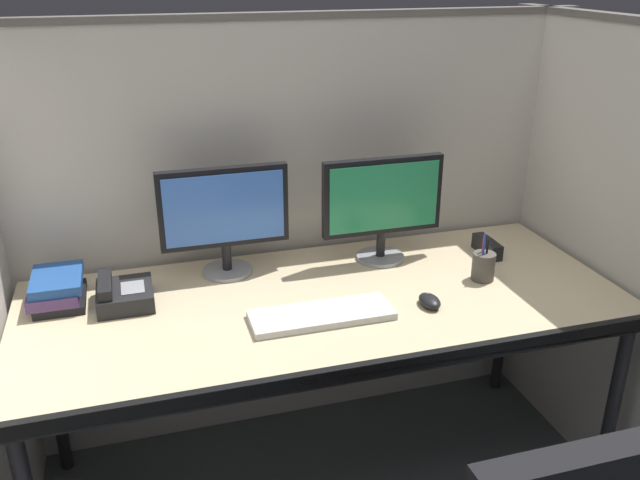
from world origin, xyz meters
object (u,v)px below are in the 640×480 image
at_px(desk_phone, 123,294).
at_px(pen_cup, 483,266).
at_px(desk, 326,314).
at_px(computer_mouse, 430,301).
at_px(red_stapler, 487,247).
at_px(keyboard_main, 322,315).
at_px(monitor_right, 382,202).
at_px(book_stack, 57,289).
at_px(monitor_left, 224,214).

height_order(desk_phone, pen_cup, pen_cup).
height_order(desk, computer_mouse, computer_mouse).
bearing_deg(desk_phone, red_stapler, 0.98).
bearing_deg(red_stapler, keyboard_main, -158.34).
bearing_deg(computer_mouse, red_stapler, 39.37).
height_order(monitor_right, desk_phone, monitor_right).
bearing_deg(desk_phone, book_stack, 160.71).
bearing_deg(keyboard_main, book_stack, 156.57).
distance_m(monitor_right, book_stack, 1.10).
bearing_deg(keyboard_main, monitor_right, 47.14).
bearing_deg(desk, desk_phone, 165.97).
relative_size(red_stapler, book_stack, 0.69).
xyz_separation_m(computer_mouse, desk_phone, (-0.91, 0.28, 0.02)).
bearing_deg(book_stack, keyboard_main, -23.43).
bearing_deg(book_stack, monitor_right, 1.07).
bearing_deg(keyboard_main, red_stapler, 21.66).
bearing_deg(computer_mouse, pen_cup, 25.61).
bearing_deg(monitor_right, desk, -139.14).
height_order(monitor_left, red_stapler, monitor_left).
height_order(computer_mouse, red_stapler, red_stapler).
relative_size(monitor_left, keyboard_main, 1.00).
bearing_deg(desk_phone, keyboard_main, -24.81).
xyz_separation_m(computer_mouse, red_stapler, (0.37, 0.30, 0.01)).
distance_m(monitor_left, red_stapler, 0.96).
distance_m(desk_phone, pen_cup, 1.17).
height_order(desk, keyboard_main, keyboard_main).
xyz_separation_m(red_stapler, book_stack, (-1.47, 0.05, 0.02)).
bearing_deg(desk, pen_cup, -0.98).
xyz_separation_m(desk_phone, red_stapler, (1.28, 0.02, -0.01)).
bearing_deg(pen_cup, monitor_left, 160.12).
distance_m(keyboard_main, computer_mouse, 0.34).
relative_size(desk_phone, pen_cup, 1.12).
bearing_deg(desk, monitor_right, 40.86).
xyz_separation_m(desk, book_stack, (-0.81, 0.22, 0.10)).
relative_size(red_stapler, pen_cup, 0.89).
relative_size(computer_mouse, desk_phone, 0.51).
relative_size(monitor_left, computer_mouse, 4.48).
distance_m(monitor_right, pen_cup, 0.40).
relative_size(desk, pen_cup, 11.25).
height_order(monitor_left, monitor_right, same).
distance_m(keyboard_main, red_stapler, 0.77).
xyz_separation_m(keyboard_main, pen_cup, (0.59, 0.10, 0.04)).
xyz_separation_m(monitor_right, computer_mouse, (0.02, -0.37, -0.20)).
bearing_deg(pen_cup, desk_phone, 172.04).
bearing_deg(keyboard_main, desk, 67.17).
bearing_deg(desk, book_stack, 164.67).
bearing_deg(red_stapler, computer_mouse, -140.63).
relative_size(desk_phone, red_stapler, 1.27).
bearing_deg(book_stack, desk, -15.33).
height_order(monitor_left, keyboard_main, monitor_left).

